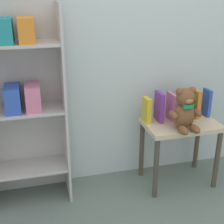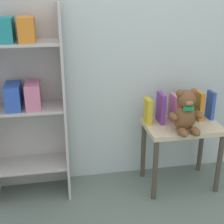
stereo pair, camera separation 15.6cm
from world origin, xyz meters
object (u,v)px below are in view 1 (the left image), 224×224
bookshelf_side (23,97)px  book_standing_blue (207,103)px  book_standing_pink (172,107)px  book_standing_teal (184,105)px  book_standing_orange (195,103)px  book_standing_purple (159,107)px  book_standing_yellow (147,110)px  display_table (180,133)px  teddy_bear (185,111)px

bookshelf_side → book_standing_blue: size_ratio=6.33×
bookshelf_side → book_standing_pink: (1.12, -0.05, -0.16)m
book_standing_teal → book_standing_orange: size_ratio=1.02×
book_standing_pink → book_standing_purple: bearing=172.7°
book_standing_purple → book_standing_yellow: bearing=-177.0°
book_standing_purple → bookshelf_side: bearing=178.5°
display_table → book_standing_teal: 0.23m
book_standing_blue → teddy_bear: bearing=-148.8°
book_standing_yellow → book_standing_teal: bearing=-2.7°
book_standing_purple → book_standing_orange: 0.31m
book_standing_pink → book_standing_yellow: bearing=176.2°
bookshelf_side → book_standing_pink: 1.13m
book_standing_purple → book_standing_pink: book_standing_purple is taller
display_table → book_standing_purple: bearing=152.1°
display_table → book_standing_yellow: 0.33m
book_standing_blue → book_standing_orange: bearing=174.4°
book_standing_pink → teddy_bear: bearing=-87.3°
bookshelf_side → teddy_bear: 1.17m
bookshelf_side → book_standing_yellow: bearing=-2.7°
book_standing_teal → book_standing_yellow: bearing=176.0°
book_standing_orange → book_standing_purple: bearing=178.8°
bookshelf_side → teddy_bear: size_ratio=4.49×
book_standing_purple → book_standing_teal: 0.21m
teddy_bear → book_standing_blue: (0.29, 0.19, -0.03)m
bookshelf_side → book_standing_pink: bearing=-2.5°
book_standing_teal → book_standing_pink: bearing=176.0°
teddy_bear → bookshelf_side: bearing=168.4°
bookshelf_side → display_table: size_ratio=2.49×
display_table → book_standing_orange: size_ratio=2.51×
book_standing_pink → book_standing_blue: size_ratio=0.96×
bookshelf_side → book_standing_orange: bearing=-1.5°
book_standing_yellow → book_standing_orange: 0.42m
book_standing_pink → book_standing_teal: book_standing_teal is taller
book_standing_teal → book_standing_blue: 0.21m
book_standing_yellow → book_standing_teal: (0.31, -0.01, 0.02)m
book_standing_pink → book_standing_orange: (0.21, 0.01, 0.01)m
display_table → book_standing_teal: bearing=53.8°
book_standing_purple → book_standing_pink: size_ratio=1.07×
bookshelf_side → display_table: (1.17, -0.12, -0.36)m
display_table → book_standing_pink: size_ratio=2.65×
book_standing_orange → book_standing_blue: (0.10, -0.01, -0.00)m
bookshelf_side → book_standing_teal: 1.24m
bookshelf_side → book_standing_blue: bookshelf_side is taller
display_table → book_standing_teal: book_standing_teal is taller
bookshelf_side → book_standing_yellow: 0.93m
book_standing_yellow → book_standing_pink: bearing=-2.7°
book_standing_teal → teddy_bear: bearing=-118.0°
bookshelf_side → book_standing_pink: bookshelf_side is taller
book_standing_orange → book_standing_pink: bearing=-178.2°
display_table → book_standing_blue: 0.34m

